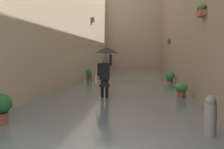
{
  "coord_description": "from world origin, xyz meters",
  "views": [
    {
      "loc": [
        -0.97,
        3.9,
        1.78
      ],
      "look_at": [
        0.19,
        -7.6,
        1.02
      ],
      "focal_mm": 48.91,
      "sensor_mm": 36.0,
      "label": 1
    }
  ],
  "objects_px": {
    "person_wading": "(105,63)",
    "mooring_bollard": "(210,119)",
    "potted_plant_near_right": "(89,75)",
    "potted_plant_near_left": "(170,77)",
    "potted_plant_far_right": "(0,108)",
    "potted_plant_mid_left": "(181,90)"
  },
  "relations": [
    {
      "from": "potted_plant_mid_left",
      "to": "potted_plant_near_left",
      "type": "height_order",
      "value": "potted_plant_near_left"
    },
    {
      "from": "potted_plant_near_right",
      "to": "potted_plant_near_left",
      "type": "relative_size",
      "value": 1.1
    },
    {
      "from": "person_wading",
      "to": "potted_plant_near_right",
      "type": "bearing_deg",
      "value": -75.55
    },
    {
      "from": "person_wading",
      "to": "mooring_bollard",
      "type": "relative_size",
      "value": 2.2
    },
    {
      "from": "potted_plant_far_right",
      "to": "mooring_bollard",
      "type": "xyz_separation_m",
      "value": [
        -4.68,
        0.57,
        -0.04
      ]
    },
    {
      "from": "potted_plant_near_right",
      "to": "mooring_bollard",
      "type": "bearing_deg",
      "value": 110.16
    },
    {
      "from": "potted_plant_far_right",
      "to": "potted_plant_near_left",
      "type": "height_order",
      "value": "potted_plant_far_right"
    },
    {
      "from": "potted_plant_mid_left",
      "to": "mooring_bollard",
      "type": "relative_size",
      "value": 0.76
    },
    {
      "from": "person_wading",
      "to": "potted_plant_near_left",
      "type": "height_order",
      "value": "person_wading"
    },
    {
      "from": "potted_plant_far_right",
      "to": "potted_plant_mid_left",
      "type": "bearing_deg",
      "value": -134.2
    },
    {
      "from": "person_wading",
      "to": "potted_plant_mid_left",
      "type": "bearing_deg",
      "value": -174.68
    },
    {
      "from": "potted_plant_far_right",
      "to": "potted_plant_near_right",
      "type": "bearing_deg",
      "value": -89.56
    },
    {
      "from": "potted_plant_mid_left",
      "to": "potted_plant_near_right",
      "type": "distance_m",
      "value": 8.97
    },
    {
      "from": "mooring_bollard",
      "to": "potted_plant_near_left",
      "type": "bearing_deg",
      "value": -91.08
    },
    {
      "from": "potted_plant_far_right",
      "to": "potted_plant_near_right",
      "type": "xyz_separation_m",
      "value": [
        0.1,
        -12.45,
        -0.07
      ]
    },
    {
      "from": "potted_plant_far_right",
      "to": "mooring_bollard",
      "type": "relative_size",
      "value": 0.9
    },
    {
      "from": "person_wading",
      "to": "potted_plant_near_right",
      "type": "height_order",
      "value": "person_wading"
    },
    {
      "from": "potted_plant_mid_left",
      "to": "potted_plant_near_left",
      "type": "xyz_separation_m",
      "value": [
        -0.11,
        -6.17,
        0.02
      ]
    },
    {
      "from": "person_wading",
      "to": "potted_plant_near_right",
      "type": "distance_m",
      "value": 8.11
    },
    {
      "from": "potted_plant_far_right",
      "to": "potted_plant_near_right",
      "type": "distance_m",
      "value": 12.45
    },
    {
      "from": "person_wading",
      "to": "potted_plant_far_right",
      "type": "height_order",
      "value": "person_wading"
    },
    {
      "from": "potted_plant_far_right",
      "to": "potted_plant_mid_left",
      "type": "xyz_separation_m",
      "value": [
        -4.79,
        -4.92,
        -0.08
      ]
    }
  ]
}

